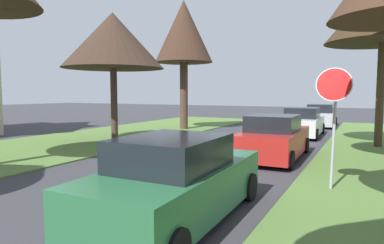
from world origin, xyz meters
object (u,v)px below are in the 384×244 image
(stop_sign_far, at_px, (334,102))
(parked_sedan_silver, at_px, (321,116))
(street_tree_left_mid_b, at_px, (113,41))
(parked_sedan_white, at_px, (303,123))
(street_tree_right_far, at_px, (384,9))
(parked_sedan_red, at_px, (274,138))
(street_tree_left_far, at_px, (184,33))
(parked_sedan_green, at_px, (177,181))

(stop_sign_far, height_order, parked_sedan_silver, stop_sign_far)
(parked_sedan_silver, bearing_deg, street_tree_left_mid_b, -121.31)
(parked_sedan_white, height_order, parked_sedan_silver, same)
(street_tree_right_far, height_order, street_tree_left_mid_b, street_tree_right_far)
(street_tree_left_mid_b, bearing_deg, street_tree_right_far, 20.24)
(stop_sign_far, relative_size, street_tree_right_far, 0.40)
(street_tree_left_mid_b, height_order, parked_sedan_red, street_tree_left_mid_b)
(street_tree_right_far, bearing_deg, parked_sedan_red, -127.24)
(street_tree_left_mid_b, height_order, street_tree_left_far, street_tree_left_far)
(street_tree_left_far, bearing_deg, street_tree_right_far, -12.80)
(street_tree_left_far, distance_m, parked_sedan_red, 11.64)
(stop_sign_far, distance_m, parked_sedan_white, 10.75)
(parked_sedan_silver, bearing_deg, parked_sedan_red, -90.28)
(street_tree_left_mid_b, relative_size, parked_sedan_green, 1.36)
(street_tree_left_far, relative_size, parked_sedan_silver, 1.84)
(stop_sign_far, bearing_deg, street_tree_left_far, 133.41)
(street_tree_right_far, xyz_separation_m, street_tree_left_mid_b, (-11.09, -4.09, -1.09))
(street_tree_right_far, height_order, street_tree_left_far, street_tree_left_far)
(street_tree_right_far, xyz_separation_m, parked_sedan_white, (-3.56, 2.53, -5.14))
(street_tree_left_far, bearing_deg, street_tree_left_mid_b, -91.07)
(stop_sign_far, relative_size, parked_sedan_white, 0.65)
(street_tree_left_mid_b, height_order, parked_sedan_white, street_tree_left_mid_b)
(street_tree_right_far, height_order, parked_sedan_red, street_tree_right_far)
(street_tree_right_far, bearing_deg, stop_sign_far, -98.56)
(stop_sign_far, height_order, parked_sedan_red, stop_sign_far)
(street_tree_right_far, relative_size, street_tree_left_far, 0.89)
(parked_sedan_silver, bearing_deg, street_tree_right_far, -68.93)
(parked_sedan_white, bearing_deg, street_tree_left_mid_b, -138.69)
(street_tree_left_mid_b, bearing_deg, stop_sign_far, -20.80)
(stop_sign_far, bearing_deg, parked_sedan_green, -125.36)
(parked_sedan_silver, bearing_deg, stop_sign_far, -82.57)
(parked_sedan_red, relative_size, parked_sedan_silver, 1.00)
(street_tree_left_mid_b, distance_m, parked_sedan_green, 11.12)
(street_tree_left_mid_b, distance_m, street_tree_left_far, 6.73)
(street_tree_left_mid_b, height_order, parked_sedan_silver, street_tree_left_mid_b)
(street_tree_left_mid_b, relative_size, parked_sedan_silver, 1.36)
(stop_sign_far, xyz_separation_m, parked_sedan_white, (-2.38, 10.39, -1.42))
(stop_sign_far, bearing_deg, parked_sedan_silver, 97.43)
(street_tree_left_mid_b, bearing_deg, parked_sedan_red, -2.86)
(parked_sedan_red, bearing_deg, stop_sign_far, -56.72)
(stop_sign_far, height_order, parked_sedan_green, stop_sign_far)
(street_tree_right_far, bearing_deg, parked_sedan_silver, 111.07)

